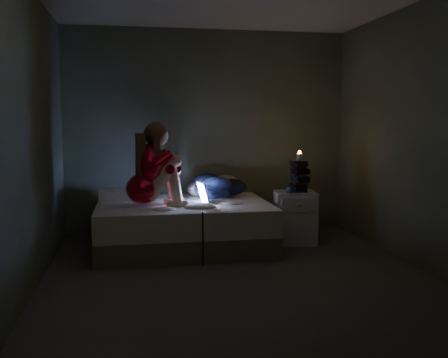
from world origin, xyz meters
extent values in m
cube|color=#4A4744|center=(0.00, 0.00, -0.01)|extent=(3.60, 3.80, 0.02)
cube|color=#5A6151|center=(0.00, 1.91, 1.30)|extent=(3.60, 0.02, 2.60)
cube|color=#5A6151|center=(0.00, -1.91, 1.30)|extent=(3.60, 0.02, 2.60)
cube|color=#5A6151|center=(-1.81, 0.00, 1.30)|extent=(0.02, 3.80, 2.60)
cube|color=#5A6151|center=(1.81, 0.00, 1.30)|extent=(0.02, 3.80, 2.60)
cube|color=silver|center=(-1.12, 1.37, 0.59)|extent=(0.45, 0.32, 0.13)
cube|color=silver|center=(0.93, 1.12, 0.31)|extent=(0.52, 0.47, 0.62)
cylinder|color=beige|center=(0.97, 1.12, 1.00)|extent=(0.07, 0.07, 0.08)
cube|color=black|center=(0.85, 1.07, 0.63)|extent=(0.10, 0.15, 0.01)
sphere|color=#2E4B83|center=(0.83, 0.97, 0.66)|extent=(0.08, 0.08, 0.08)
camera|label=1|loc=(-0.96, -4.57, 1.44)|focal=40.76mm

